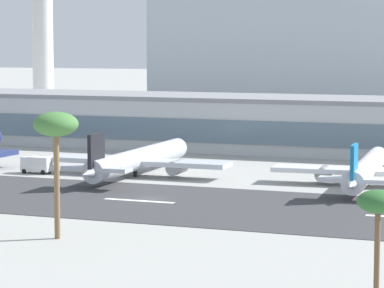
# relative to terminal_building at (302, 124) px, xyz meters

# --- Properties ---
(ground_plane) EXTENTS (1400.00, 1400.00, 0.00)m
(ground_plane) POSITION_rel_terminal_building_xyz_m (-6.35, -74.48, -6.34)
(ground_plane) COLOR #9E9E99
(runway_strip) EXTENTS (800.00, 34.89, 0.08)m
(runway_strip) POSITION_rel_terminal_building_xyz_m (-6.35, -77.14, -6.30)
(runway_strip) COLOR #38383A
(runway_strip) RESTS_ON ground_plane
(runway_centreline_dash_4) EXTENTS (12.00, 1.20, 0.01)m
(runway_centreline_dash_4) POSITION_rel_terminal_building_xyz_m (-7.12, -77.14, -6.25)
(runway_centreline_dash_4) COLOR white
(runway_centreline_dash_4) RESTS_ON runway_strip
(terminal_building) EXTENTS (198.48, 25.49, 12.67)m
(terminal_building) POSITION_rel_terminal_building_xyz_m (0.00, 0.00, 0.00)
(terminal_building) COLOR #B7BABC
(terminal_building) RESTS_ON ground_plane
(control_tower) EXTENTS (13.66, 13.66, 48.88)m
(control_tower) POSITION_rel_terminal_building_xyz_m (-87.30, 34.92, 24.37)
(control_tower) COLOR silver
(control_tower) RESTS_ON ground_plane
(distant_hotel_block) EXTENTS (132.66, 37.07, 42.84)m
(distant_hotel_block) POSITION_rel_terminal_building_xyz_m (-20.15, 129.16, 15.08)
(distant_hotel_block) COLOR #A8B2BC
(distant_hotel_block) RESTS_ON ground_plane
(airliner_black_tail_gate_1) EXTENTS (35.96, 46.29, 9.66)m
(airliner_black_tail_gate_1) POSITION_rel_terminal_building_xyz_m (-19.17, -51.32, -3.26)
(airliner_black_tail_gate_1) COLOR silver
(airliner_black_tail_gate_1) RESTS_ON ground_plane
(airliner_blue_tail_gate_2) EXTENTS (33.51, 43.63, 9.10)m
(airliner_blue_tail_gate_2) POSITION_rel_terminal_building_xyz_m (23.75, -48.81, -3.43)
(airliner_blue_tail_gate_2) COLOR silver
(airliner_blue_tail_gate_2) RESTS_ON ground_plane
(service_box_truck_2) EXTENTS (6.06, 2.81, 3.25)m
(service_box_truck_2) POSITION_rel_terminal_building_xyz_m (-38.82, -54.24, -4.55)
(service_box_truck_2) COLOR white
(service_box_truck_2) RESTS_ON ground_plane
(palm_tree_0) EXTENTS (5.78, 5.78, 16.41)m
(palm_tree_0) POSITION_rel_terminal_building_xyz_m (-5.29, -107.52, 7.96)
(palm_tree_0) COLOR brown
(palm_tree_0) RESTS_ON ground_plane
(palm_tree_1) EXTENTS (3.90, 3.90, 11.77)m
(palm_tree_1) POSITION_rel_terminal_building_xyz_m (39.19, -128.10, 3.90)
(palm_tree_1) COLOR brown
(palm_tree_1) RESTS_ON ground_plane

